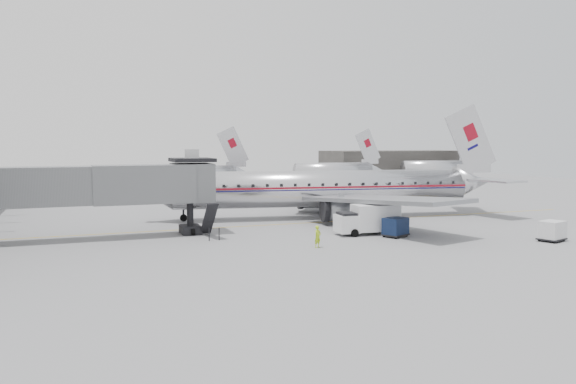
% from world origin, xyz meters
% --- Properties ---
extents(ground, '(160.00, 160.00, 0.00)m').
position_xyz_m(ground, '(0.00, 0.00, 0.00)').
color(ground, slate).
rests_on(ground, ground).
extents(hangar, '(30.00, 12.00, 6.00)m').
position_xyz_m(hangar, '(45.00, 60.00, 3.00)').
color(hangar, '#353331').
rests_on(hangar, ground).
extents(apron_line, '(60.00, 0.15, 0.01)m').
position_xyz_m(apron_line, '(3.00, 6.00, 0.01)').
color(apron_line, gold).
rests_on(apron_line, ground).
extents(jet_bridge, '(21.00, 6.20, 7.10)m').
position_xyz_m(jet_bridge, '(-16.66, 3.67, 4.18)').
color(jet_bridge, slate).
rests_on(jet_bridge, ground).
extents(distant_aircraft_near, '(16.39, 3.20, 10.26)m').
position_xyz_m(distant_aircraft_near, '(-1.79, 42.00, 2.73)').
color(distant_aircraft_near, silver).
rests_on(distant_aircraft_near, ground).
extents(distant_aircraft_mid, '(16.39, 3.20, 10.26)m').
position_xyz_m(distant_aircraft_mid, '(24.21, 46.00, 2.73)').
color(distant_aircraft_mid, silver).
rests_on(distant_aircraft_mid, ground).
extents(distant_aircraft_far, '(16.39, 3.20, 10.26)m').
position_xyz_m(distant_aircraft_far, '(48.21, 50.00, 2.73)').
color(distant_aircraft_far, silver).
rests_on(distant_aircraft_far, ground).
extents(airliner, '(37.24, 34.25, 11.84)m').
position_xyz_m(airliner, '(5.99, 8.88, 2.98)').
color(airliner, silver).
rests_on(airliner, ground).
extents(service_van, '(5.42, 2.42, 2.49)m').
position_xyz_m(service_van, '(4.51, -2.00, 1.31)').
color(service_van, white).
rests_on(service_van, ground).
extents(baggage_cart_navy, '(2.45, 2.22, 1.57)m').
position_xyz_m(baggage_cart_navy, '(6.00, -3.92, 0.83)').
color(baggage_cart_navy, '#0D1936').
rests_on(baggage_cart_navy, ground).
extents(baggage_cart_white, '(2.39, 2.08, 1.59)m').
position_xyz_m(baggage_cart_white, '(16.28, -10.00, 0.84)').
color(baggage_cart_white, silver).
rests_on(baggage_cart_white, ground).
extents(ramp_worker, '(0.70, 0.61, 1.62)m').
position_xyz_m(ramp_worker, '(-1.82, -6.00, 0.81)').
color(ramp_worker, '#A8CF18').
rests_on(ramp_worker, ground).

